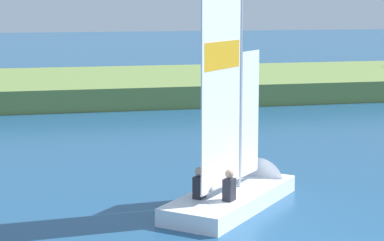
# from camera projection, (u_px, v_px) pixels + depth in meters

# --- Properties ---
(shore_bank) EXTENTS (80.00, 10.63, 0.98)m
(shore_bank) POSITION_uv_depth(u_px,v_px,m) (126.00, 85.00, 35.89)
(shore_bank) COLOR olive
(shore_bank) RESTS_ON ground
(sailboat) EXTENTS (4.16, 4.38, 6.24)m
(sailboat) POSITION_uv_depth(u_px,v_px,m) (246.00, 181.00, 17.01)
(sailboat) COLOR white
(sailboat) RESTS_ON ground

